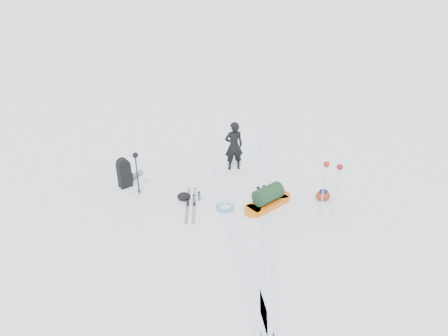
{
  "coord_description": "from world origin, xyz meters",
  "views": [
    {
      "loc": [
        -0.86,
        -10.43,
        6.7
      ],
      "look_at": [
        -0.05,
        0.2,
        0.95
      ],
      "focal_mm": 35.0,
      "sensor_mm": 36.0,
      "label": 1
    }
  ],
  "objects_px": {
    "expedition_rucksack": "(126,173)",
    "ski_poles_black": "(136,160)",
    "skier": "(234,146)",
    "pulk_sled": "(268,199)"
  },
  "relations": [
    {
      "from": "skier",
      "to": "ski_poles_black",
      "type": "bearing_deg",
      "value": 15.05
    },
    {
      "from": "expedition_rucksack",
      "to": "ski_poles_black",
      "type": "height_order",
      "value": "ski_poles_black"
    },
    {
      "from": "pulk_sled",
      "to": "ski_poles_black",
      "type": "bearing_deg",
      "value": 129.71
    },
    {
      "from": "skier",
      "to": "expedition_rucksack",
      "type": "distance_m",
      "value": 3.42
    },
    {
      "from": "pulk_sled",
      "to": "ski_poles_black",
      "type": "height_order",
      "value": "ski_poles_black"
    },
    {
      "from": "skier",
      "to": "expedition_rucksack",
      "type": "height_order",
      "value": "skier"
    },
    {
      "from": "skier",
      "to": "pulk_sled",
      "type": "height_order",
      "value": "skier"
    },
    {
      "from": "ski_poles_black",
      "to": "expedition_rucksack",
      "type": "bearing_deg",
      "value": 139.96
    },
    {
      "from": "skier",
      "to": "pulk_sled",
      "type": "relative_size",
      "value": 1.03
    },
    {
      "from": "expedition_rucksack",
      "to": "ski_poles_black",
      "type": "bearing_deg",
      "value": -84.83
    }
  ]
}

